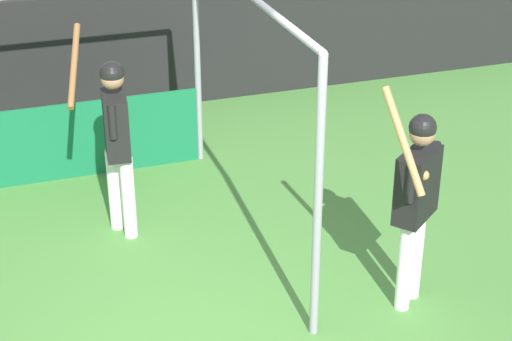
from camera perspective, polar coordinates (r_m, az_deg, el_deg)
The scene contains 4 objects.
outfield_wall at distance 11.18m, azimuth -11.45°, elevation 7.46°, with size 24.00×0.12×1.58m.
batting_cage at distance 8.63m, azimuth -12.61°, elevation 3.96°, with size 3.20×3.57×2.44m.
player_batter at distance 8.15m, azimuth -9.36°, elevation 2.56°, with size 0.58×0.96×1.97m.
player_waiting at distance 7.09m, azimuth 10.63°, elevation -1.52°, with size 0.65×0.73×2.05m.
Camera 1 is at (-1.26, -4.97, 4.36)m, focal length 60.00 mm.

